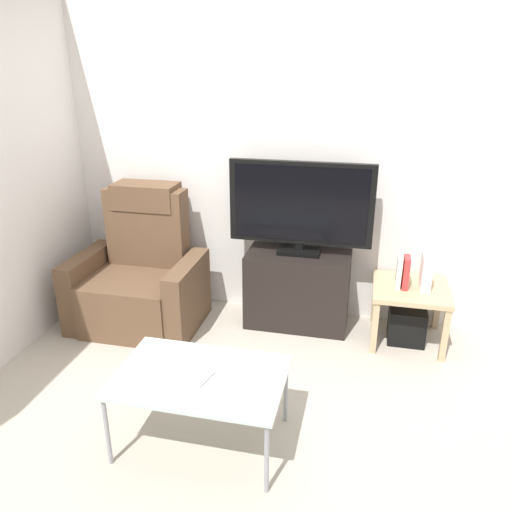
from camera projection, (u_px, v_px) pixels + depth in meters
name	position (u px, v px, depth m)	size (l,w,h in m)	color
ground_plane	(270.00, 386.00, 3.29)	(6.40, 6.40, 0.00)	#B2A899
wall_back	(301.00, 155.00, 3.83)	(6.40, 0.06, 2.60)	silver
tv_stand	(297.00, 289.00, 3.96)	(0.79, 0.40, 0.60)	black
television	(301.00, 206.00, 3.73)	(1.08, 0.20, 0.70)	black
recliner_armchair	(140.00, 277.00, 3.99)	(0.98, 0.78, 1.08)	brown
side_table	(410.00, 295.00, 3.69)	(0.54, 0.54, 0.44)	tan
subwoofer_box	(407.00, 324.00, 3.78)	(0.27, 0.27, 0.27)	black
book_leftmost	(399.00, 272.00, 3.63)	(0.03, 0.13, 0.23)	white
book_middle	(406.00, 272.00, 3.62)	(0.04, 0.14, 0.24)	red
game_console	(426.00, 271.00, 3.61)	(0.07, 0.20, 0.26)	white
coffee_table	(200.00, 379.00, 2.67)	(0.90, 0.60, 0.43)	#B2C6C1
cell_phone	(202.00, 378.00, 2.63)	(0.07, 0.15, 0.01)	#B7B7BC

